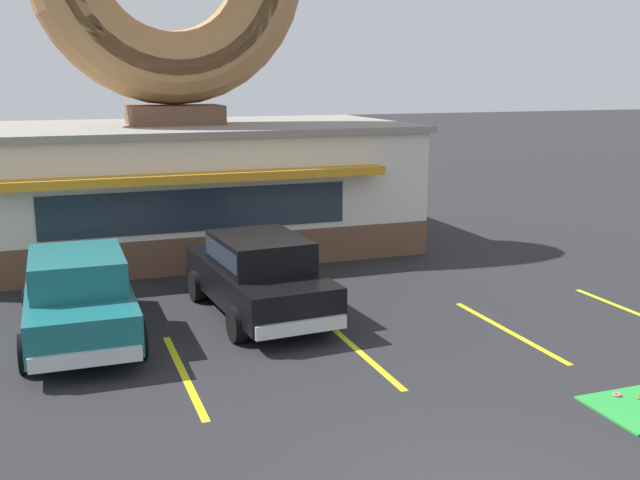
% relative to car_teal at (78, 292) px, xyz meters
% --- Properties ---
extents(donut_shop_building, '(12.30, 6.75, 10.96)m').
position_rel_car_teal_xyz_m(donut_shop_building, '(2.91, 6.71, 2.87)').
color(donut_shop_building, brown).
rests_on(donut_shop_building, ground).
extents(mini_donut_near_right, '(0.13, 0.13, 0.04)m').
position_rel_car_teal_xyz_m(mini_donut_near_right, '(7.26, -5.30, -0.82)').
color(mini_donut_near_right, '#D8667F').
rests_on(mini_donut_near_right, putting_mat).
extents(car_teal, '(2.00, 4.57, 1.60)m').
position_rel_car_teal_xyz_m(car_teal, '(0.00, 0.00, 0.00)').
color(car_teal, '#196066').
rests_on(car_teal, ground).
extents(car_black, '(2.21, 4.67, 1.60)m').
position_rel_car_teal_xyz_m(car_black, '(3.37, 0.28, 0.00)').
color(car_black, black).
rests_on(car_black, ground).
extents(parking_stripe_mid_left, '(0.12, 3.60, 0.01)m').
position_rel_car_teal_xyz_m(parking_stripe_mid_left, '(1.44, -2.24, -0.87)').
color(parking_stripe_mid_left, yellow).
rests_on(parking_stripe_mid_left, ground).
extents(parking_stripe_centre, '(0.12, 3.60, 0.01)m').
position_rel_car_teal_xyz_m(parking_stripe_centre, '(4.44, -2.24, -0.87)').
color(parking_stripe_centre, yellow).
rests_on(parking_stripe_centre, ground).
extents(parking_stripe_mid_right, '(0.12, 3.60, 0.01)m').
position_rel_car_teal_xyz_m(parking_stripe_mid_right, '(7.44, -2.24, -0.87)').
color(parking_stripe_mid_right, yellow).
rests_on(parking_stripe_mid_right, ground).
extents(parking_stripe_right, '(0.12, 3.60, 0.01)m').
position_rel_car_teal_xyz_m(parking_stripe_right, '(10.44, -2.24, -0.87)').
color(parking_stripe_right, yellow).
rests_on(parking_stripe_right, ground).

